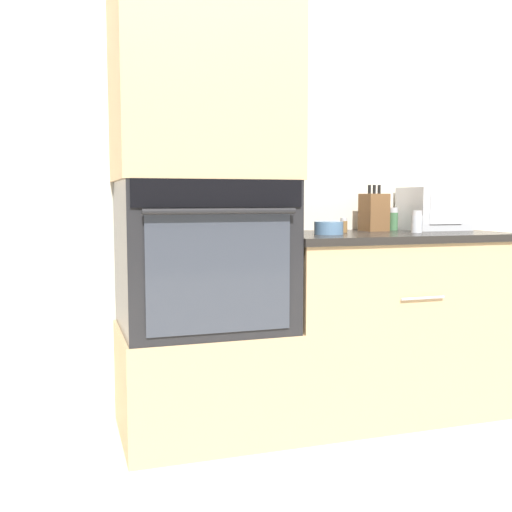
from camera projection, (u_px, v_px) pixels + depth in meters
name	position (u px, v px, depth m)	size (l,w,h in m)	color
ground_plane	(305.00, 447.00, 2.57)	(12.00, 12.00, 0.00)	beige
wall_back	(259.00, 163.00, 3.05)	(8.00, 0.05, 2.50)	beige
oven_cabinet_base	(204.00, 380.00, 2.72)	(0.75, 0.60, 0.49)	tan
wall_oven	(203.00, 255.00, 2.66)	(0.72, 0.64, 0.66)	black
oven_cabinet_upper	(201.00, 77.00, 2.59)	(0.75, 0.60, 0.90)	tan
counter_unit	(386.00, 322.00, 2.99)	(1.14, 0.63, 0.90)	tan
microwave	(434.00, 209.00, 3.18)	(0.31, 0.27, 0.23)	#B2B5BA
knife_block	(374.00, 212.00, 3.08)	(0.11, 0.13, 0.24)	brown
bowl	(329.00, 228.00, 2.79)	(0.14, 0.14, 0.06)	#517599
condiment_jar_near	(393.00, 219.00, 3.15)	(0.05, 0.05, 0.12)	#427047
condiment_jar_mid	(344.00, 225.00, 2.94)	(0.04, 0.04, 0.07)	brown
condiment_jar_far	(417.00, 222.00, 2.92)	(0.05, 0.05, 0.11)	silver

